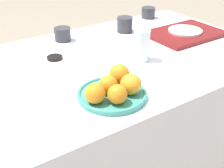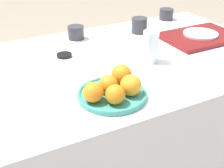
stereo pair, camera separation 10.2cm
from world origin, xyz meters
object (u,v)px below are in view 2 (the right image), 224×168
object	(u,v)px
serving_tray	(200,37)
cup_0	(139,25)
water_glass	(151,47)
cup_1	(75,33)
napkin	(38,44)
soy_dish	(64,55)
orange_4	(115,94)
cup_2	(166,14)
orange_3	(131,85)
orange_2	(93,92)
orange_0	(108,84)
fruit_platter	(112,94)
orange_1	(122,75)
side_plate	(201,34)

from	to	relation	value
serving_tray	cup_0	distance (m)	0.31
water_glass	cup_1	bearing A→B (deg)	113.99
napkin	soy_dish	xyz separation A→B (m)	(0.06, -0.19, 0.00)
orange_4	soy_dish	bearing A→B (deg)	90.84
serving_tray	cup_2	xyz separation A→B (m)	(0.04, 0.33, 0.02)
orange_3	cup_2	bearing A→B (deg)	46.26
orange_2	cup_1	size ratio (longest dim) A/B	0.85
serving_tray	orange_3	bearing A→B (deg)	-151.23
orange_0	cup_2	world-z (taller)	orange_0
serving_tray	soy_dish	size ratio (longest dim) A/B	5.57
serving_tray	napkin	xyz separation A→B (m)	(-0.73, 0.29, -0.01)
orange_4	napkin	bearing A→B (deg)	96.25
fruit_platter	orange_2	distance (m)	0.09
orange_2	cup_1	distance (m)	0.61
orange_1	orange_4	world-z (taller)	orange_1
water_glass	soy_dish	bearing A→B (deg)	144.39
side_plate	napkin	bearing A→B (deg)	158.10
orange_0	cup_0	distance (m)	0.65
orange_4	cup_0	size ratio (longest dim) A/B	0.80
water_glass	cup_2	distance (m)	0.60
orange_2	orange_3	bearing A→B (deg)	-8.55
orange_4	side_plate	world-z (taller)	orange_4
water_glass	soy_dish	distance (m)	0.37
water_glass	cup_2	bearing A→B (deg)	47.25
cup_2	napkin	distance (m)	0.77
orange_4	side_plate	size ratio (longest dim) A/B	0.38
cup_0	fruit_platter	bearing A→B (deg)	-130.00
orange_3	side_plate	world-z (taller)	orange_3
orange_4	serving_tray	xyz separation A→B (m)	(0.66, 0.34, -0.04)
cup_0	napkin	size ratio (longest dim) A/B	0.61
orange_2	napkin	bearing A→B (deg)	91.28
orange_2	water_glass	xyz separation A→B (m)	(0.35, 0.20, 0.02)
side_plate	cup_1	size ratio (longest dim) A/B	2.15
serving_tray	side_plate	xyz separation A→B (m)	(0.00, 0.00, 0.02)
orange_2	serving_tray	bearing A→B (deg)	23.04
cup_2	cup_0	bearing A→B (deg)	-155.31
orange_1	soy_dish	xyz separation A→B (m)	(-0.09, 0.35, -0.04)
orange_1	side_plate	distance (m)	0.63
fruit_platter	cup_2	world-z (taller)	cup_2
cup_2	fruit_platter	bearing A→B (deg)	-137.56
fruit_platter	cup_2	xyz separation A→B (m)	(0.68, 0.62, 0.02)
soy_dish	orange_0	bearing A→B (deg)	-87.42
side_plate	napkin	world-z (taller)	side_plate
serving_tray	side_plate	world-z (taller)	side_plate
soy_dish	napkin	bearing A→B (deg)	108.63
orange_0	cup_2	xyz separation A→B (m)	(0.68, 0.61, -0.01)
fruit_platter	cup_1	size ratio (longest dim) A/B	3.02
fruit_platter	cup_0	size ratio (longest dim) A/B	2.94
water_glass	napkin	distance (m)	0.54
orange_0	soy_dish	bearing A→B (deg)	92.58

